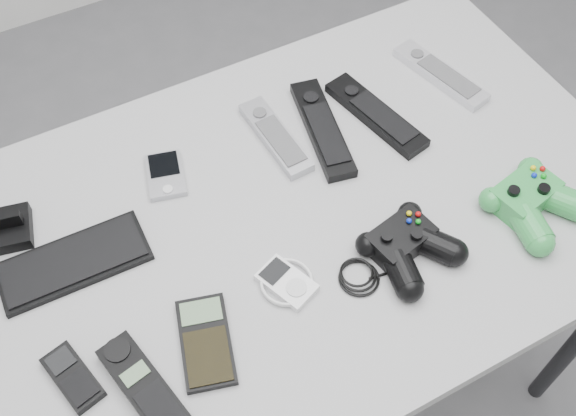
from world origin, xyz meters
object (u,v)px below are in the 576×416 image
desk (303,231)px  controller_green (533,199)px  pda_keyboard (74,261)px  pda (166,175)px  mobile_phone (72,377)px  cordless_handset (144,387)px  remote_black_b (376,114)px  calculator (206,342)px  remote_silver_b (440,74)px  remote_silver_a (275,136)px  mp3_player (287,282)px  remote_black_a (322,128)px  controller_black (407,244)px

desk → controller_green: size_ratio=7.08×
desk → pda_keyboard: size_ratio=4.93×
pda → mobile_phone: size_ratio=0.94×
cordless_handset → remote_black_b: bearing=14.8°
cordless_handset → calculator: cordless_handset is taller
calculator → desk: bearing=46.8°
pda → controller_green: bearing=-19.3°
remote_black_b → remote_silver_b: same height
mobile_phone → calculator: (0.19, -0.04, -0.00)m
desk → calculator: calculator is taller
pda → remote_silver_a: remote_silver_a is taller
remote_silver_b → mp3_player: size_ratio=2.33×
remote_silver_a → mp3_player: size_ratio=2.15×
remote_silver_a → calculator: 0.42m
pda → remote_black_a: (0.30, -0.04, 0.00)m
remote_silver_a → controller_green: 0.47m
pda_keyboard → remote_black_a: 0.50m
desk → mobile_phone: bearing=-166.2°
remote_black_a → controller_green: controller_green is taller
remote_silver_a → mobile_phone: size_ratio=1.86×
remote_black_b → calculator: (-0.48, -0.27, -0.00)m
cordless_handset → mp3_player: 0.27m
controller_black → remote_black_b: bearing=56.0°
remote_silver_b → controller_green: (-0.05, -0.34, 0.02)m
remote_black_b → mobile_phone: bearing=-172.5°
remote_black_b → desk: bearing=-163.1°
remote_black_b → cordless_handset: (-0.58, -0.29, 0.00)m
remote_black_b → controller_black: size_ratio=0.92×
controller_black → remote_silver_a: bearing=92.5°
mp3_player → controller_black: (0.20, -0.04, 0.02)m
pda_keyboard → calculator: 0.27m
desk → calculator: 0.30m
mobile_phone → controller_green: bearing=-19.1°
desk → remote_silver_a: (0.03, 0.16, 0.08)m
cordless_handset → remote_silver_b: bearing=11.4°
remote_silver_b → desk: bearing=-171.7°
desk → pda_keyboard: (-0.38, 0.08, 0.08)m
pda_keyboard → mp3_player: 0.35m
pda → mp3_player: 0.31m
remote_silver_a → mobile_phone: remote_silver_a is taller
calculator → controller_black: size_ratio=0.59×
cordless_handset → mp3_player: (0.26, 0.06, -0.01)m
mp3_player → remote_silver_b: bearing=7.6°
pda_keyboard → desk: bearing=-10.4°
controller_black → pda: bearing=120.1°
pda_keyboard → remote_silver_a: (0.41, 0.08, 0.00)m
mp3_player → pda: bearing=85.6°
pda_keyboard → remote_black_b: remote_black_b is taller
pda_keyboard → calculator: bearing=-58.6°
remote_silver_a → mobile_phone: bearing=-152.7°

